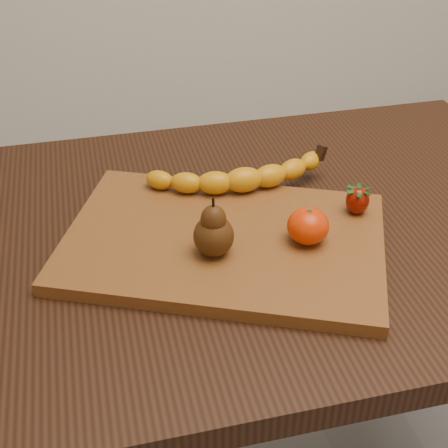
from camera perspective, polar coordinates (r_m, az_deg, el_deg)
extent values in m
cube|color=black|center=(0.97, 3.85, -0.74)|extent=(1.00, 0.70, 0.04)
cylinder|color=black|center=(1.42, -18.37, -8.82)|extent=(0.05, 0.05, 0.72)
cylinder|color=black|center=(1.57, 15.97, -3.54)|extent=(0.05, 0.05, 0.72)
cube|color=brown|center=(0.90, 0.00, -1.58)|extent=(0.53, 0.45, 0.02)
ellipsoid|color=red|center=(0.87, 7.69, -0.19)|extent=(0.07, 0.07, 0.05)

